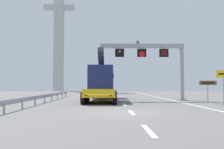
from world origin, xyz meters
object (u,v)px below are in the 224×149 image
at_px(tourist_info_sign_brown, 208,86).
at_px(bridge_pylon_distant, 59,22).
at_px(overhead_lane_gantry, 153,55).
at_px(heavy_haul_truck_yellow, 102,82).
at_px(exit_sign_yellow, 224,79).

relative_size(tourist_info_sign_brown, bridge_pylon_distant, 0.05).
height_order(overhead_lane_gantry, tourist_info_sign_brown, overhead_lane_gantry).
height_order(overhead_lane_gantry, heavy_haul_truck_yellow, overhead_lane_gantry).
xyz_separation_m(overhead_lane_gantry, bridge_pylon_distant, (-19.36, 47.21, 15.66)).
height_order(exit_sign_yellow, tourist_info_sign_brown, exit_sign_yellow).
xyz_separation_m(heavy_haul_truck_yellow, bridge_pylon_distant, (-13.73, 46.14, 18.60)).
bearing_deg(bridge_pylon_distant, heavy_haul_truck_yellow, -73.43).
xyz_separation_m(exit_sign_yellow, tourist_info_sign_brown, (-0.23, 2.64, -0.55)).
xyz_separation_m(heavy_haul_truck_yellow, tourist_info_sign_brown, (9.78, -5.63, -0.42)).
height_order(exit_sign_yellow, bridge_pylon_distant, bridge_pylon_distant).
relative_size(overhead_lane_gantry, heavy_haul_truck_yellow, 0.67).
relative_size(exit_sign_yellow, bridge_pylon_distant, 0.07).
xyz_separation_m(overhead_lane_gantry, exit_sign_yellow, (4.38, -7.20, -2.81)).
bearing_deg(tourist_info_sign_brown, overhead_lane_gantry, 132.30).
height_order(heavy_haul_truck_yellow, exit_sign_yellow, heavy_haul_truck_yellow).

